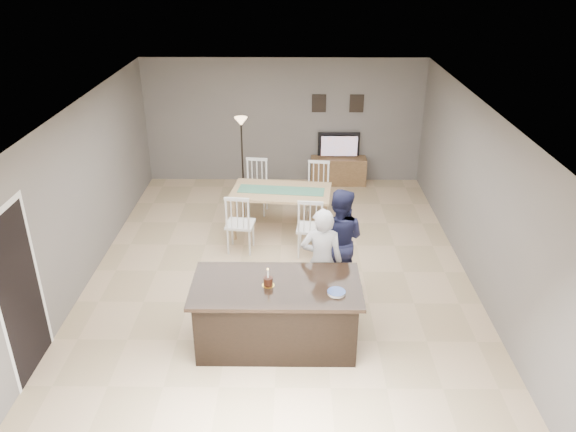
{
  "coord_description": "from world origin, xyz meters",
  "views": [
    {
      "loc": [
        0.21,
        -7.81,
        4.73
      ],
      "look_at": [
        0.13,
        -0.3,
        1.14
      ],
      "focal_mm": 35.0,
      "sensor_mm": 36.0,
      "label": 1
    }
  ],
  "objects_px": {
    "woman": "(322,262)",
    "floor_lamp": "(242,136)",
    "man": "(339,240)",
    "tv_console": "(338,171)",
    "birthday_cake": "(268,281)",
    "kitchen_island": "(277,313)",
    "television": "(339,145)",
    "dining_table": "(281,198)",
    "plate_stack": "(336,292)"
  },
  "relations": [
    {
      "from": "kitchen_island",
      "to": "plate_stack",
      "type": "distance_m",
      "value": 0.9
    },
    {
      "from": "birthday_cake",
      "to": "plate_stack",
      "type": "relative_size",
      "value": 1.09
    },
    {
      "from": "tv_console",
      "to": "plate_stack",
      "type": "height_order",
      "value": "plate_stack"
    },
    {
      "from": "woman",
      "to": "floor_lamp",
      "type": "xyz_separation_m",
      "value": [
        -1.43,
        3.99,
        0.54
      ]
    },
    {
      "from": "tv_console",
      "to": "floor_lamp",
      "type": "bearing_deg",
      "value": -157.25
    },
    {
      "from": "television",
      "to": "floor_lamp",
      "type": "xyz_separation_m",
      "value": [
        -2.02,
        -0.92,
        0.48
      ]
    },
    {
      "from": "birthday_cake",
      "to": "plate_stack",
      "type": "bearing_deg",
      "value": -12.15
    },
    {
      "from": "birthday_cake",
      "to": "dining_table",
      "type": "distance_m",
      "value": 3.25
    },
    {
      "from": "woman",
      "to": "man",
      "type": "xyz_separation_m",
      "value": [
        0.28,
        0.62,
        0.01
      ]
    },
    {
      "from": "tv_console",
      "to": "man",
      "type": "xyz_separation_m",
      "value": [
        -0.31,
        -4.22,
        0.51
      ]
    },
    {
      "from": "woman",
      "to": "plate_stack",
      "type": "distance_m",
      "value": 0.95
    },
    {
      "from": "man",
      "to": "birthday_cake",
      "type": "relative_size",
      "value": 6.6
    },
    {
      "from": "woman",
      "to": "birthday_cake",
      "type": "relative_size",
      "value": 6.52
    },
    {
      "from": "man",
      "to": "tv_console",
      "type": "bearing_deg",
      "value": -80.14
    },
    {
      "from": "kitchen_island",
      "to": "man",
      "type": "relative_size",
      "value": 1.32
    },
    {
      "from": "floor_lamp",
      "to": "birthday_cake",
      "type": "bearing_deg",
      "value": -81.33
    },
    {
      "from": "woman",
      "to": "birthday_cake",
      "type": "bearing_deg",
      "value": 49.81
    },
    {
      "from": "kitchen_island",
      "to": "plate_stack",
      "type": "height_order",
      "value": "plate_stack"
    },
    {
      "from": "tv_console",
      "to": "plate_stack",
      "type": "bearing_deg",
      "value": -94.51
    },
    {
      "from": "man",
      "to": "floor_lamp",
      "type": "relative_size",
      "value": 0.94
    },
    {
      "from": "floor_lamp",
      "to": "television",
      "type": "bearing_deg",
      "value": 24.41
    },
    {
      "from": "woman",
      "to": "tv_console",
      "type": "bearing_deg",
      "value": -94.11
    },
    {
      "from": "man",
      "to": "plate_stack",
      "type": "distance_m",
      "value": 1.57
    },
    {
      "from": "dining_table",
      "to": "television",
      "type": "bearing_deg",
      "value": 69.83
    },
    {
      "from": "floor_lamp",
      "to": "woman",
      "type": "bearing_deg",
      "value": -70.29
    },
    {
      "from": "man",
      "to": "dining_table",
      "type": "distance_m",
      "value": 2.07
    },
    {
      "from": "kitchen_island",
      "to": "dining_table",
      "type": "distance_m",
      "value": 3.22
    },
    {
      "from": "dining_table",
      "to": "floor_lamp",
      "type": "distance_m",
      "value": 1.84
    },
    {
      "from": "kitchen_island",
      "to": "tv_console",
      "type": "bearing_deg",
      "value": 77.84
    },
    {
      "from": "kitchen_island",
      "to": "birthday_cake",
      "type": "height_order",
      "value": "birthday_cake"
    },
    {
      "from": "woman",
      "to": "man",
      "type": "height_order",
      "value": "man"
    },
    {
      "from": "kitchen_island",
      "to": "birthday_cake",
      "type": "bearing_deg",
      "value": -166.24
    },
    {
      "from": "tv_console",
      "to": "birthday_cake",
      "type": "relative_size",
      "value": 4.86
    },
    {
      "from": "television",
      "to": "birthday_cake",
      "type": "height_order",
      "value": "birthday_cake"
    },
    {
      "from": "woman",
      "to": "kitchen_island",
      "type": "bearing_deg",
      "value": 53.2
    },
    {
      "from": "floor_lamp",
      "to": "tv_console",
      "type": "bearing_deg",
      "value": 22.75
    },
    {
      "from": "kitchen_island",
      "to": "dining_table",
      "type": "xyz_separation_m",
      "value": [
        -0.01,
        3.22,
        0.23
      ]
    },
    {
      "from": "dining_table",
      "to": "kitchen_island",
      "type": "bearing_deg",
      "value": -83.59
    },
    {
      "from": "plate_stack",
      "to": "dining_table",
      "type": "bearing_deg",
      "value": 102.38
    },
    {
      "from": "man",
      "to": "kitchen_island",
      "type": "bearing_deg",
      "value": 70.81
    },
    {
      "from": "tv_console",
      "to": "woman",
      "type": "xyz_separation_m",
      "value": [
        -0.59,
        -4.84,
        0.51
      ]
    },
    {
      "from": "kitchen_island",
      "to": "television",
      "type": "xyz_separation_m",
      "value": [
        1.2,
        5.64,
        0.41
      ]
    },
    {
      "from": "floor_lamp",
      "to": "plate_stack",
      "type": "bearing_deg",
      "value": -72.35
    },
    {
      "from": "television",
      "to": "man",
      "type": "xyz_separation_m",
      "value": [
        -0.31,
        -4.29,
        -0.05
      ]
    },
    {
      "from": "tv_console",
      "to": "television",
      "type": "distance_m",
      "value": 0.57
    },
    {
      "from": "television",
      "to": "dining_table",
      "type": "height_order",
      "value": "television"
    },
    {
      "from": "tv_console",
      "to": "television",
      "type": "xyz_separation_m",
      "value": [
        0.0,
        0.07,
        0.56
      ]
    },
    {
      "from": "woman",
      "to": "floor_lamp",
      "type": "bearing_deg",
      "value": -67.4
    },
    {
      "from": "woman",
      "to": "floor_lamp",
      "type": "relative_size",
      "value": 0.93
    },
    {
      "from": "kitchen_island",
      "to": "floor_lamp",
      "type": "relative_size",
      "value": 1.24
    }
  ]
}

